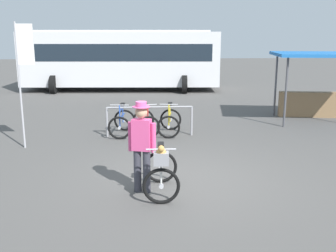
{
  "coord_description": "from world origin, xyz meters",
  "views": [
    {
      "loc": [
        -0.79,
        -7.61,
        2.91
      ],
      "look_at": [
        -0.22,
        0.53,
        1.0
      ],
      "focal_mm": 42.28,
      "sensor_mm": 36.0,
      "label": 1
    }
  ],
  "objects_px": {
    "market_stall": "(318,79)",
    "featured_bicycle": "(161,170)",
    "person_with_featured_bike": "(142,143)",
    "banner_flag": "(23,62)",
    "racked_bike_yellow": "(170,122)",
    "bus_distant": "(121,57)",
    "racked_bike_red": "(146,122)",
    "racked_bike_blue": "(122,123)"
  },
  "relations": [
    {
      "from": "featured_bicycle",
      "to": "banner_flag",
      "type": "height_order",
      "value": "banner_flag"
    },
    {
      "from": "racked_bike_yellow",
      "to": "banner_flag",
      "type": "height_order",
      "value": "banner_flag"
    },
    {
      "from": "racked_bike_blue",
      "to": "featured_bicycle",
      "type": "bearing_deg",
      "value": -78.73
    },
    {
      "from": "featured_bicycle",
      "to": "racked_bike_yellow",
      "type": "bearing_deg",
      "value": 83.77
    },
    {
      "from": "market_stall",
      "to": "racked_bike_blue",
      "type": "bearing_deg",
      "value": -165.45
    },
    {
      "from": "featured_bicycle",
      "to": "market_stall",
      "type": "relative_size",
      "value": 0.36
    },
    {
      "from": "featured_bicycle",
      "to": "market_stall",
      "type": "distance_m",
      "value": 8.5
    },
    {
      "from": "racked_bike_blue",
      "to": "racked_bike_yellow",
      "type": "height_order",
      "value": "same"
    },
    {
      "from": "racked_bike_blue",
      "to": "racked_bike_red",
      "type": "distance_m",
      "value": 0.7
    },
    {
      "from": "person_with_featured_bike",
      "to": "banner_flag",
      "type": "relative_size",
      "value": 0.54
    },
    {
      "from": "person_with_featured_bike",
      "to": "market_stall",
      "type": "bearing_deg",
      "value": 45.13
    },
    {
      "from": "racked_bike_yellow",
      "to": "person_with_featured_bike",
      "type": "bearing_deg",
      "value": -100.89
    },
    {
      "from": "racked_bike_blue",
      "to": "featured_bicycle",
      "type": "xyz_separation_m",
      "value": [
        0.9,
        -4.54,
        0.12
      ]
    },
    {
      "from": "bus_distant",
      "to": "market_stall",
      "type": "height_order",
      "value": "bus_distant"
    },
    {
      "from": "racked_bike_yellow",
      "to": "banner_flag",
      "type": "distance_m",
      "value": 4.35
    },
    {
      "from": "person_with_featured_bike",
      "to": "banner_flag",
      "type": "xyz_separation_m",
      "value": [
        -2.91,
        3.17,
        1.28
      ]
    },
    {
      "from": "racked_bike_yellow",
      "to": "market_stall",
      "type": "relative_size",
      "value": 0.34
    },
    {
      "from": "featured_bicycle",
      "to": "racked_bike_red",
      "type": "bearing_deg",
      "value": 92.58
    },
    {
      "from": "racked_bike_blue",
      "to": "market_stall",
      "type": "distance_m",
      "value": 6.89
    },
    {
      "from": "racked_bike_red",
      "to": "bus_distant",
      "type": "bearing_deg",
      "value": 96.74
    },
    {
      "from": "racked_bike_blue",
      "to": "racked_bike_yellow",
      "type": "distance_m",
      "value": 1.4
    },
    {
      "from": "featured_bicycle",
      "to": "bus_distant",
      "type": "bearing_deg",
      "value": 95.4
    },
    {
      "from": "racked_bike_red",
      "to": "racked_bike_yellow",
      "type": "bearing_deg",
      "value": 0.2
    },
    {
      "from": "racked_bike_red",
      "to": "bus_distant",
      "type": "xyz_separation_m",
      "value": [
        -1.13,
        9.56,
        1.37
      ]
    },
    {
      "from": "racked_bike_yellow",
      "to": "bus_distant",
      "type": "bearing_deg",
      "value": 100.83
    },
    {
      "from": "racked_bike_red",
      "to": "market_stall",
      "type": "bearing_deg",
      "value": 16.17
    },
    {
      "from": "featured_bicycle",
      "to": "bus_distant",
      "type": "relative_size",
      "value": 0.12
    },
    {
      "from": "racked_bike_yellow",
      "to": "featured_bicycle",
      "type": "relative_size",
      "value": 0.96
    },
    {
      "from": "featured_bicycle",
      "to": "banner_flag",
      "type": "distance_m",
      "value": 4.99
    },
    {
      "from": "racked_bike_red",
      "to": "racked_bike_blue",
      "type": "bearing_deg",
      "value": -179.8
    },
    {
      "from": "racked_bike_yellow",
      "to": "banner_flag",
      "type": "relative_size",
      "value": 0.36
    },
    {
      "from": "person_with_featured_bike",
      "to": "banner_flag",
      "type": "distance_m",
      "value": 4.49
    },
    {
      "from": "person_with_featured_bike",
      "to": "racked_bike_red",
      "type": "bearing_deg",
      "value": 88.18
    },
    {
      "from": "featured_bicycle",
      "to": "person_with_featured_bike",
      "type": "relative_size",
      "value": 0.71
    },
    {
      "from": "featured_bicycle",
      "to": "person_with_featured_bike",
      "type": "height_order",
      "value": "person_with_featured_bike"
    },
    {
      "from": "racked_bike_yellow",
      "to": "featured_bicycle",
      "type": "height_order",
      "value": "featured_bicycle"
    },
    {
      "from": "featured_bicycle",
      "to": "banner_flag",
      "type": "relative_size",
      "value": 0.38
    },
    {
      "from": "person_with_featured_bike",
      "to": "market_stall",
      "type": "distance_m",
      "value": 8.56
    },
    {
      "from": "market_stall",
      "to": "featured_bicycle",
      "type": "bearing_deg",
      "value": -132.32
    },
    {
      "from": "market_stall",
      "to": "person_with_featured_bike",
      "type": "bearing_deg",
      "value": -134.87
    },
    {
      "from": "market_stall",
      "to": "banner_flag",
      "type": "height_order",
      "value": "banner_flag"
    },
    {
      "from": "person_with_featured_bike",
      "to": "banner_flag",
      "type": "height_order",
      "value": "banner_flag"
    }
  ]
}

